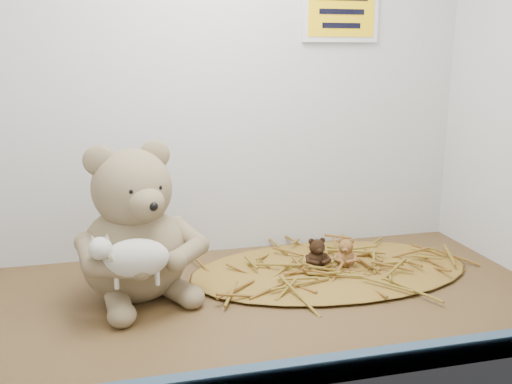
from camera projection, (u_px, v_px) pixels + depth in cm
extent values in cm
cube|color=#422A17|center=(242.00, 302.00, 107.99)|extent=(120.00, 60.00, 0.40)
cube|color=silver|center=(211.00, 57.00, 125.56)|extent=(120.00, 0.40, 90.00)
cube|color=#364D68|center=(287.00, 374.00, 80.44)|extent=(119.28, 2.20, 3.60)
ellipsoid|color=olive|center=(331.00, 269.00, 122.78)|extent=(61.25, 35.56, 1.19)
cube|color=yellow|center=(341.00, 12.00, 129.72)|extent=(16.00, 1.20, 11.00)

